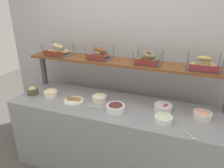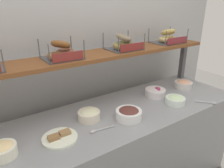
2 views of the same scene
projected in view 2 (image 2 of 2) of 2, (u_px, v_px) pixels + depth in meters
name	position (u px, v px, depth m)	size (l,w,h in m)	color
back_wall	(81.00, 56.00, 1.96)	(3.54, 0.06, 2.40)	#ACADAE
deli_counter	(114.00, 157.00, 1.82)	(2.34, 0.70, 0.85)	gray
shelf_riser_right	(183.00, 61.00, 2.37)	(0.05, 0.05, 0.40)	#4C4C51
upper_shelf	(96.00, 55.00, 1.71)	(2.30, 0.32, 0.03)	brown
bowl_scallion_spread	(175.00, 100.00, 1.82)	(0.17, 0.17, 0.07)	white
bowl_chocolate_spread	(129.00, 114.00, 1.58)	(0.20, 0.20, 0.09)	white
bowl_lox_spread	(183.00, 84.00, 2.14)	(0.18, 0.18, 0.08)	silver
bowl_potato_salad	(89.00, 114.00, 1.57)	(0.17, 0.17, 0.08)	silver
bowl_egg_salad	(3.00, 150.00, 1.20)	(0.16, 0.16, 0.09)	white
bowl_beet_salad	(155.00, 92.00, 1.96)	(0.19, 0.19, 0.08)	white
serving_plate_white	(60.00, 137.00, 1.36)	(0.23, 0.23, 0.04)	white
serving_spoon_near_plate	(209.00, 102.00, 1.83)	(0.13, 0.14, 0.01)	#B7B7BC
serving_spoon_by_edge	(98.00, 130.00, 1.44)	(0.18, 0.05, 0.01)	#B7B7BC
bagel_basket_cinnamon_raisin	(61.00, 52.00, 1.54)	(0.28, 0.26, 0.15)	#4C4C51
bagel_basket_poppy	(124.00, 44.00, 1.84)	(0.29, 0.25, 0.14)	#4C4C51
bagel_basket_sesame	(168.00, 38.00, 2.12)	(0.32, 0.26, 0.15)	#4C4C51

